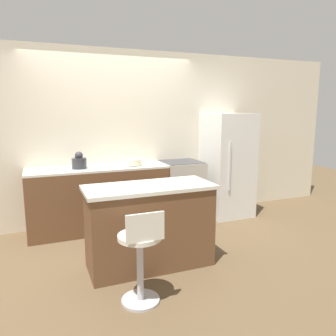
{
  "coord_description": "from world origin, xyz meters",
  "views": [
    {
      "loc": [
        -1.07,
        -4.28,
        1.72
      ],
      "look_at": [
        0.51,
        -0.36,
        0.96
      ],
      "focal_mm": 35.0,
      "sensor_mm": 36.0,
      "label": 1
    }
  ],
  "objects_px": {
    "oven_range": "(181,190)",
    "mixing_bowl": "(134,162)",
    "kettle": "(79,162)",
    "stool_chair": "(141,256)",
    "refrigerator": "(227,165)"
  },
  "relations": [
    {
      "from": "oven_range",
      "to": "kettle",
      "type": "height_order",
      "value": "kettle"
    },
    {
      "from": "oven_range",
      "to": "refrigerator",
      "type": "relative_size",
      "value": 0.56
    },
    {
      "from": "kettle",
      "to": "mixing_bowl",
      "type": "bearing_deg",
      "value": 0.0
    },
    {
      "from": "kettle",
      "to": "mixing_bowl",
      "type": "relative_size",
      "value": 0.97
    },
    {
      "from": "oven_range",
      "to": "stool_chair",
      "type": "height_order",
      "value": "oven_range"
    },
    {
      "from": "oven_range",
      "to": "mixing_bowl",
      "type": "xyz_separation_m",
      "value": [
        -0.78,
        -0.04,
        0.51
      ]
    },
    {
      "from": "refrigerator",
      "to": "kettle",
      "type": "height_order",
      "value": "refrigerator"
    },
    {
      "from": "oven_range",
      "to": "mixing_bowl",
      "type": "height_order",
      "value": "mixing_bowl"
    },
    {
      "from": "stool_chair",
      "to": "kettle",
      "type": "height_order",
      "value": "kettle"
    },
    {
      "from": "mixing_bowl",
      "to": "stool_chair",
      "type": "bearing_deg",
      "value": -104.56
    },
    {
      "from": "oven_range",
      "to": "kettle",
      "type": "xyz_separation_m",
      "value": [
        -1.55,
        -0.04,
        0.55
      ]
    },
    {
      "from": "refrigerator",
      "to": "oven_range",
      "type": "bearing_deg",
      "value": 175.37
    },
    {
      "from": "mixing_bowl",
      "to": "oven_range",
      "type": "bearing_deg",
      "value": 2.91
    },
    {
      "from": "oven_range",
      "to": "stool_chair",
      "type": "bearing_deg",
      "value": -122.83
    },
    {
      "from": "kettle",
      "to": "stool_chair",
      "type": "bearing_deg",
      "value": -82.4
    }
  ]
}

